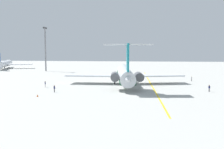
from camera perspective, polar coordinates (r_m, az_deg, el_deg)
The scene contains 11 objects.
ground at distance 84.25m, azimuth 6.52°, elevation -1.68°, with size 301.75×301.75×0.00m, color #ADADA8.
main_jetliner at distance 77.97m, azimuth 2.92°, elevation 0.22°, with size 41.76×36.92×12.16m.
airliner_mid_right at distance 156.10m, azimuth -23.00°, elevation 2.24°, with size 30.30×30.38×9.26m.
ground_crew_near_nose at distance 64.76m, azimuth -12.87°, elevation -2.95°, with size 0.29×0.44×1.79m.
ground_crew_near_tail at distance 68.44m, azimuth 21.07°, elevation -2.74°, with size 0.28×0.41×1.76m.
ground_crew_portside at distance 89.70m, azimuth 17.51°, elevation -0.78°, with size 0.33×0.31×1.68m.
ground_crew_starboard at distance 74.02m, azimuth -14.83°, elevation -1.96°, with size 0.42×0.28×1.76m.
safety_cone_nose at distance 102.50m, azimuth -7.80°, elevation -0.25°, with size 0.40×0.40×0.55m, color #EA590F.
safety_cone_wingtip at distance 59.80m, azimuth -16.45°, elevation -4.57°, with size 0.40×0.40×0.55m, color #EA590F.
taxiway_centreline at distance 79.43m, azimuth 8.76°, elevation -2.14°, with size 79.71×0.36×0.01m, color gold.
light_mast at distance 130.96m, azimuth -14.79°, elevation 6.05°, with size 4.00×0.70×21.84m.
Camera 1 is at (-83.58, 0.28, 10.55)m, focal length 40.57 mm.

